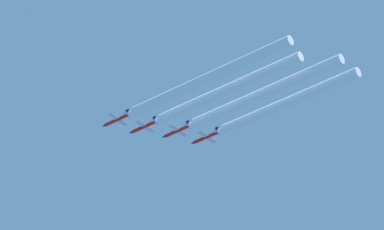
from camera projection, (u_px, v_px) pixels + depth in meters
name	position (u px, v px, depth m)	size (l,w,h in m)	color
jet_lead	(116.00, 120.00, 426.98)	(8.05, 11.72, 2.82)	red
jet_second_echelon	(143.00, 127.00, 428.07)	(8.05, 11.72, 2.82)	red
jet_third_echelon	(176.00, 131.00, 429.11)	(8.05, 11.72, 2.82)	red
jet_fourth_echelon	(205.00, 137.00, 429.45)	(8.05, 11.72, 2.82)	red
smoke_trail_lead	(207.00, 79.00, 408.07)	(3.28, 62.94, 3.28)	white
smoke_trail_second_echelon	(226.00, 90.00, 410.89)	(3.28, 56.22, 3.28)	white
smoke_trail_third_echelon	(263.00, 93.00, 411.42)	(3.28, 58.22, 3.28)	white
smoke_trail_fourth_echelon	(286.00, 103.00, 413.08)	(3.28, 53.05, 3.28)	white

